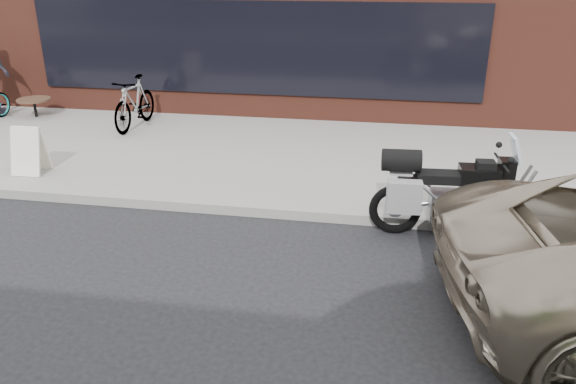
{
  "coord_description": "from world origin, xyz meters",
  "views": [
    {
      "loc": [
        0.99,
        -3.24,
        3.46
      ],
      "look_at": [
        -0.12,
        3.01,
        0.85
      ],
      "focal_mm": 35.0,
      "sensor_mm": 36.0,
      "label": 1
    }
  ],
  "objects_px": {
    "sandwich_sign": "(29,150)",
    "cafe_table": "(34,100)",
    "bicycle_rear": "(134,103)",
    "motorcycle": "(446,193)"
  },
  "relations": [
    {
      "from": "bicycle_rear",
      "to": "sandwich_sign",
      "type": "bearing_deg",
      "value": -98.61
    },
    {
      "from": "motorcycle",
      "to": "cafe_table",
      "type": "distance_m",
      "value": 9.76
    },
    {
      "from": "bicycle_rear",
      "to": "sandwich_sign",
      "type": "xyz_separation_m",
      "value": [
        -0.57,
        -2.93,
        -0.14
      ]
    },
    {
      "from": "motorcycle",
      "to": "bicycle_rear",
      "type": "bearing_deg",
      "value": 144.11
    },
    {
      "from": "motorcycle",
      "to": "cafe_table",
      "type": "relative_size",
      "value": 3.11
    },
    {
      "from": "bicycle_rear",
      "to": "cafe_table",
      "type": "bearing_deg",
      "value": 173.08
    },
    {
      "from": "bicycle_rear",
      "to": "motorcycle",
      "type": "bearing_deg",
      "value": -29.84
    },
    {
      "from": "sandwich_sign",
      "to": "cafe_table",
      "type": "bearing_deg",
      "value": 120.12
    },
    {
      "from": "bicycle_rear",
      "to": "cafe_table",
      "type": "relative_size",
      "value": 2.45
    },
    {
      "from": "bicycle_rear",
      "to": "sandwich_sign",
      "type": "height_order",
      "value": "bicycle_rear"
    }
  ]
}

